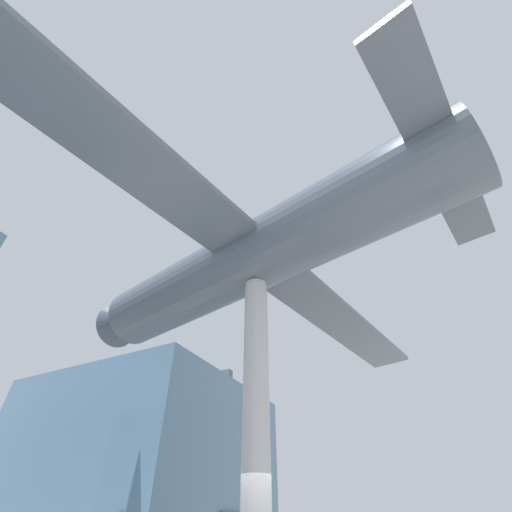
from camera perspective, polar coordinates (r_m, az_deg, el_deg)
name	(u,v)px	position (r m, az deg, el deg)	size (l,w,h in m)	color
glass_pavilion_right	(142,472)	(22.76, -18.49, -30.93)	(10.92, 11.35, 8.83)	slate
support_pylon_central	(256,418)	(8.36, 0.00, -25.40)	(0.62, 0.62, 7.11)	#B7B7BC
suspended_airplane	(250,259)	(10.56, -1.01, -0.47)	(21.40, 14.10, 2.91)	#4C5666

